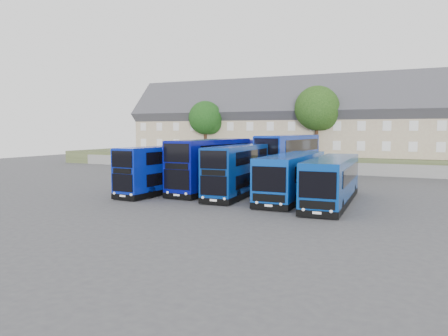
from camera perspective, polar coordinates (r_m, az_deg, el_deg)
ground at (r=34.82m, az=-1.10°, el=-4.09°), size 120.00×120.00×0.00m
retaining_wall at (r=57.10m, az=9.63°, el=0.16°), size 70.00×0.40×1.50m
earth_bank at (r=66.74m, az=11.94°, el=1.02°), size 80.00×20.00×2.00m
terrace_row at (r=61.53m, az=16.65°, el=5.81°), size 66.00×10.40×11.20m
dd_front_left at (r=38.48m, az=-8.21°, el=-0.30°), size 2.85×10.27×4.04m
dd_front_mid at (r=39.22m, az=-1.68°, el=0.26°), size 2.94×11.65×4.61m
dd_front_right at (r=36.41m, az=1.74°, el=-0.46°), size 3.13×10.61×4.16m
dd_rear_left at (r=51.57m, az=2.42°, el=1.21°), size 3.19×10.89×4.27m
dd_rear_right at (r=47.06m, az=8.46°, el=1.17°), size 3.62×12.46×4.89m
coach_east_a at (r=35.69m, az=8.94°, el=-1.13°), size 3.16×13.00×3.53m
coach_east_b at (r=33.54m, az=13.93°, el=-1.69°), size 3.32×12.66×3.43m
tree_west at (r=63.06m, az=-2.30°, el=6.40°), size 4.80×4.80×7.65m
tree_mid at (r=57.98m, az=12.23°, el=7.42°), size 5.76×5.76×9.18m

